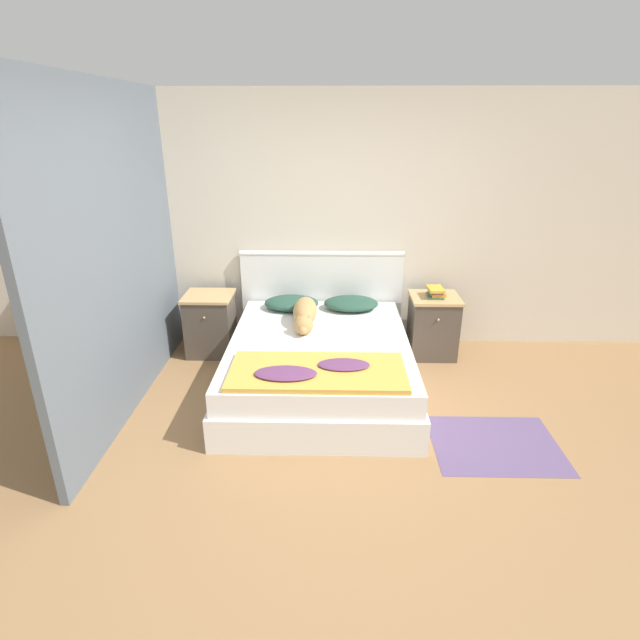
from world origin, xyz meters
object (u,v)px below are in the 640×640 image
Objects in this scene: nightstand_left at (211,324)px; pillow_left at (291,303)px; dog at (305,313)px; pillow_right at (351,303)px; bed at (319,364)px; nightstand_right at (433,326)px; book_stack at (436,292)px.

pillow_left is at bearing 2.35° from nightstand_left.
pillow_left is at bearing 111.22° from dog.
nightstand_left reaches higher than pillow_right.
nightstand_right reaches higher than bed.
dog is (0.99, -0.37, 0.27)m from nightstand_left.
pillow_left is (-0.30, 0.75, 0.30)m from bed.
pillow_right is 0.84m from book_stack.
book_stack reaches higher than pillow_left.
bed is 0.87m from pillow_left.
bed is at bearing -147.60° from nightstand_right.
dog reaches higher than bed.
dog reaches higher than pillow_left.
bed is 8.60× the size of book_stack.
bed is at bearing -67.52° from dog.
nightstand_right is 0.86× the size of dog.
book_stack is (2.27, -0.01, 0.36)m from nightstand_left.
dog is (0.16, -0.41, 0.04)m from pillow_left.
nightstand_right is 0.36m from book_stack.
nightstand_left is 0.86× the size of dog.
book_stack reaches higher than dog.
nightstand_left is 1.09m from dog.
nightstand_left is 2.30m from book_stack.
nightstand_left is 1.15× the size of pillow_right.
pillow_left is at bearing 111.81° from bed.
nightstand_right is (1.14, 0.72, 0.08)m from bed.
bed is at bearing -68.19° from pillow_left.
nightstand_left reaches higher than bed.
nightstand_left and nightstand_right have the same top height.
dog reaches higher than pillow_right.
pillow_right is (1.44, 0.03, 0.22)m from nightstand_left.
book_stack reaches higher than nightstand_left.
pillow_right is at bearing 42.22° from dog.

